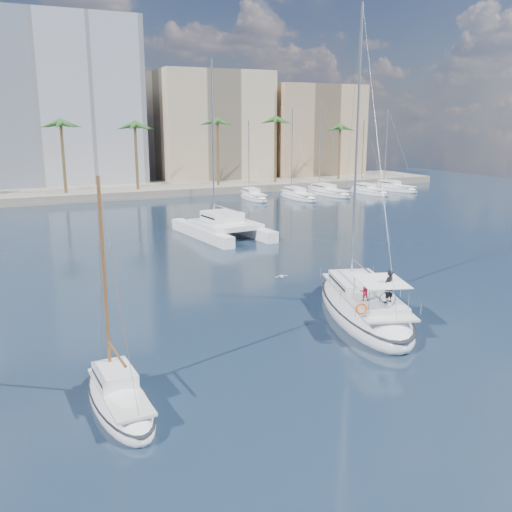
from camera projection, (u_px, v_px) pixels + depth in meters
name	position (u px, v px, depth m)	size (l,w,h in m)	color
ground	(277.00, 312.00, 35.67)	(160.00, 160.00, 0.00)	black
quay	(100.00, 192.00, 89.29)	(120.00, 14.00, 1.20)	gray
building_modern	(6.00, 104.00, 91.79)	(42.00, 16.00, 28.00)	silver
building_beige	(211.00, 129.00, 104.03)	(20.00, 14.00, 20.00)	tan
building_tan_right	(311.00, 133.00, 110.71)	(18.00, 12.00, 18.00)	tan
palm_centre	(101.00, 129.00, 83.49)	(3.60, 3.60, 12.30)	brown
palm_right	(303.00, 128.00, 97.43)	(3.60, 3.60, 12.30)	brown
main_sloop	(363.00, 307.00, 34.90)	(7.96, 13.72, 19.40)	white
small_sloop	(120.00, 399.00, 23.77)	(2.50, 7.13, 10.13)	white
catamaran	(223.00, 225.00, 58.59)	(7.29, 12.65, 17.60)	white
seagull	(282.00, 276.00, 40.47)	(1.00, 0.43, 0.19)	silver
moored_yacht_a	(253.00, 199.00, 85.29)	(2.72, 9.35, 11.90)	white
moored_yacht_b	(298.00, 199.00, 86.19)	(3.14, 10.78, 13.72)	white
moored_yacht_c	(327.00, 195.00, 90.62)	(3.55, 12.21, 15.54)	white
moored_yacht_d	(369.00, 194.00, 91.53)	(2.72, 9.35, 11.90)	white
moored_yacht_e	(393.00, 190.00, 95.95)	(3.14, 10.78, 13.72)	white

